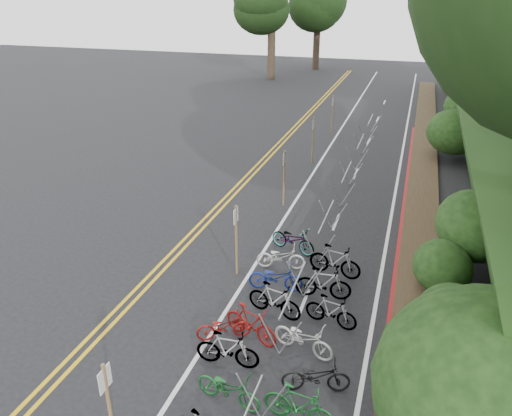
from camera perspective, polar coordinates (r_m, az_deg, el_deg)
The scene contains 8 objects.
ground at distance 13.44m, azimuth -12.35°, elevation -17.63°, with size 120.00×120.00×0.00m, color black.
road_markings at distance 21.13m, azimuth 2.59°, elevation -0.61°, with size 7.47×80.00×0.01m.
red_curb at distance 22.25m, azimuth 16.61°, elevation -0.20°, with size 0.25×28.00×0.10m, color maroon.
bike_racks_rest at distance 23.03m, azimuth 10.27°, elevation 3.45°, with size 1.14×23.00×1.17m.
signpost_near at distance 10.92m, azimuth -16.48°, elevation -20.60°, with size 0.08×0.40×2.28m.
signposts_rest at distance 24.16m, azimuth 5.06°, elevation 6.17°, with size 0.08×18.40×2.50m.
bike_front at distance 13.88m, azimuth -3.70°, elevation -13.35°, with size 1.50×0.52×0.79m, color maroon.
bike_valet at distance 13.50m, azimuth 2.45°, elevation -14.10°, with size 3.29×11.95×1.07m.
Camera 1 is at (5.60, -8.45, 8.82)m, focal length 35.00 mm.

